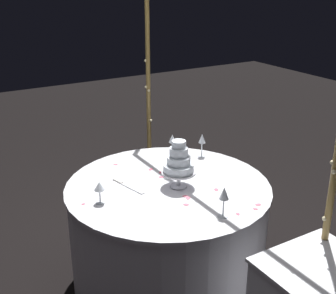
# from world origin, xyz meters

# --- Properties ---
(ground_plane) EXTENTS (12.00, 12.00, 0.00)m
(ground_plane) POSITION_xyz_m (0.00, 0.00, 0.00)
(ground_plane) COLOR black
(decorative_arch) EXTENTS (1.95, 0.06, 2.14)m
(decorative_arch) POSITION_xyz_m (0.00, 0.38, 1.39)
(decorative_arch) COLOR olive
(decorative_arch) RESTS_ON ground
(main_table) EXTENTS (1.33, 1.33, 0.73)m
(main_table) POSITION_xyz_m (0.00, 0.00, 0.37)
(main_table) COLOR white
(main_table) RESTS_ON ground
(tiered_cake) EXTENTS (0.22, 0.22, 0.32)m
(tiered_cake) POSITION_xyz_m (0.06, 0.04, 0.90)
(tiered_cake) COLOR silver
(tiered_cake) RESTS_ON main_table
(wine_glass_0) EXTENTS (0.06, 0.06, 0.14)m
(wine_glass_0) POSITION_xyz_m (0.00, -0.47, 0.84)
(wine_glass_0) COLOR silver
(wine_glass_0) RESTS_ON main_table
(wine_glass_1) EXTENTS (0.06, 0.06, 0.18)m
(wine_glass_1) POSITION_xyz_m (-0.28, 0.46, 0.87)
(wine_glass_1) COLOR silver
(wine_glass_1) RESTS_ON main_table
(wine_glass_2) EXTENTS (0.07, 0.07, 0.15)m
(wine_glass_2) POSITION_xyz_m (-0.26, 0.26, 0.85)
(wine_glass_2) COLOR silver
(wine_glass_2) RESTS_ON main_table
(wine_glass_3) EXTENTS (0.06, 0.06, 0.17)m
(wine_glass_3) POSITION_xyz_m (-0.40, 0.28, 0.86)
(wine_glass_3) COLOR silver
(wine_glass_3) RESTS_ON main_table
(wine_glass_4) EXTENTS (0.06, 0.06, 0.18)m
(wine_glass_4) POSITION_xyz_m (0.50, 0.06, 0.87)
(wine_glass_4) COLOR silver
(wine_glass_4) RESTS_ON main_table
(cake_knife) EXTENTS (0.29, 0.09, 0.01)m
(cake_knife) POSITION_xyz_m (-0.13, -0.24, 0.74)
(cake_knife) COLOR silver
(cake_knife) RESTS_ON main_table
(rose_petal_0) EXTENTS (0.04, 0.03, 0.00)m
(rose_petal_0) POSITION_xyz_m (0.53, 0.15, 0.74)
(rose_petal_0) COLOR #EA6B84
(rose_petal_0) RESTS_ON main_table
(rose_petal_1) EXTENTS (0.04, 0.04, 0.00)m
(rose_petal_1) POSITION_xyz_m (0.28, -0.04, 0.74)
(rose_petal_1) COLOR #EA6B84
(rose_petal_1) RESTS_ON main_table
(rose_petal_2) EXTENTS (0.04, 0.05, 0.00)m
(rose_petal_2) POSITION_xyz_m (-0.12, 0.02, 0.74)
(rose_petal_2) COLOR #EA6B84
(rose_petal_2) RESTS_ON main_table
(rose_petal_3) EXTENTS (0.05, 0.05, 0.00)m
(rose_petal_3) POSITION_xyz_m (-0.12, 0.20, 0.74)
(rose_petal_3) COLOR #EA6B84
(rose_petal_3) RESTS_ON main_table
(rose_petal_4) EXTENTS (0.04, 0.04, 0.00)m
(rose_petal_4) POSITION_xyz_m (-0.19, 0.05, 0.74)
(rose_petal_4) COLOR #EA6B84
(rose_petal_4) RESTS_ON main_table
(rose_petal_5) EXTENTS (0.03, 0.02, 0.00)m
(rose_petal_5) POSITION_xyz_m (-0.21, -0.24, 0.74)
(rose_petal_5) COLOR #EA6B84
(rose_petal_5) RESTS_ON main_table
(rose_petal_6) EXTENTS (0.05, 0.04, 0.00)m
(rose_petal_6) POSITION_xyz_m (0.22, 0.23, 0.74)
(rose_petal_6) COLOR #EA6B84
(rose_petal_6) RESTS_ON main_table
(rose_petal_7) EXTENTS (0.04, 0.04, 0.00)m
(rose_petal_7) POSITION_xyz_m (-0.47, -0.16, 0.74)
(rose_petal_7) COLOR #EA6B84
(rose_petal_7) RESTS_ON main_table
(rose_petal_8) EXTENTS (0.04, 0.04, 0.00)m
(rose_petal_8) POSITION_xyz_m (0.53, 0.28, 0.74)
(rose_petal_8) COLOR #EA6B84
(rose_petal_8) RESTS_ON main_table
(rose_petal_9) EXTENTS (0.04, 0.05, 0.00)m
(rose_petal_9) POSITION_xyz_m (0.19, 0.01, 0.74)
(rose_petal_9) COLOR #EA6B84
(rose_petal_9) RESTS_ON main_table
(rose_petal_10) EXTENTS (0.04, 0.04, 0.00)m
(rose_petal_10) POSITION_xyz_m (0.22, 0.01, 0.74)
(rose_petal_10) COLOR #EA6B84
(rose_petal_10) RESTS_ON main_table
(rose_petal_11) EXTENTS (0.02, 0.03, 0.00)m
(rose_petal_11) POSITION_xyz_m (-0.04, -0.56, 0.74)
(rose_petal_11) COLOR #EA6B84
(rose_petal_11) RESTS_ON main_table
(rose_petal_12) EXTENTS (0.04, 0.05, 0.00)m
(rose_petal_12) POSITION_xyz_m (-0.27, 0.02, 0.74)
(rose_petal_12) COLOR #EA6B84
(rose_petal_12) RESTS_ON main_table
(rose_petal_13) EXTENTS (0.03, 0.04, 0.00)m
(rose_petal_13) POSITION_xyz_m (0.50, 0.32, 0.74)
(rose_petal_13) COLOR #EA6B84
(rose_petal_13) RESTS_ON main_table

